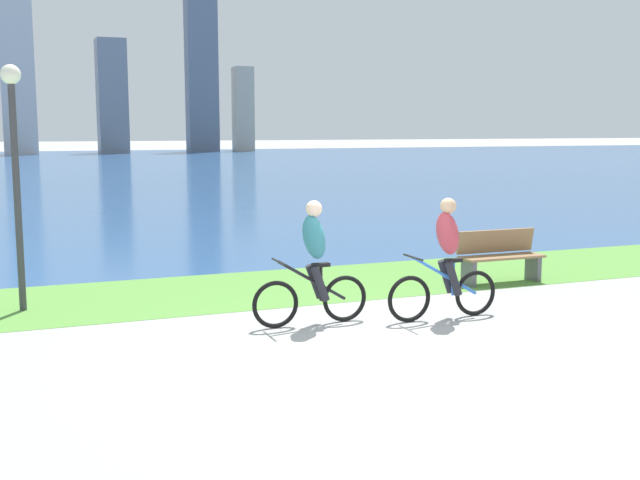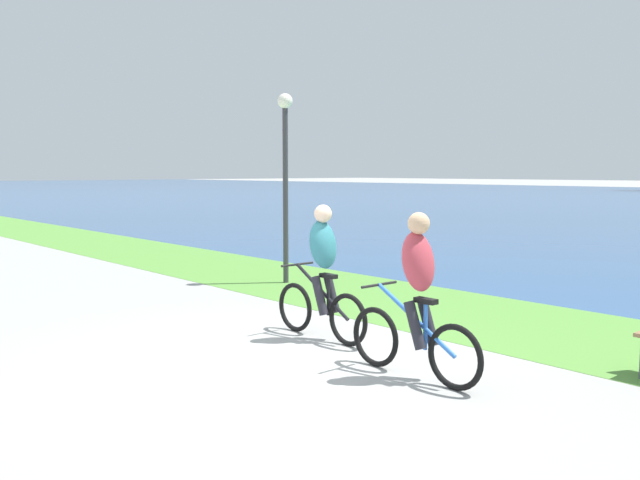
% 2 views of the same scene
% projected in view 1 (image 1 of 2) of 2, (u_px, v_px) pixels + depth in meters
% --- Properties ---
extents(ground_plane, '(300.00, 300.00, 0.00)m').
position_uv_depth(ground_plane, '(378.00, 342.00, 9.72)').
color(ground_plane, '#9E9E99').
extents(grass_strip_bayside, '(120.00, 3.01, 0.01)m').
position_uv_depth(grass_strip_bayside, '(282.00, 286.00, 13.12)').
color(grass_strip_bayside, '#59933D').
rests_on(grass_strip_bayside, ground).
extents(bay_water_surface, '(300.00, 80.19, 0.00)m').
position_uv_depth(bay_water_surface, '(77.00, 168.00, 51.41)').
color(bay_water_surface, '#2D568C').
rests_on(bay_water_surface, ground).
extents(cyclist_lead, '(1.63, 0.52, 1.68)m').
position_uv_depth(cyclist_lead, '(313.00, 263.00, 10.48)').
color(cyclist_lead, black).
rests_on(cyclist_lead, ground).
extents(cyclist_trailing, '(1.69, 0.52, 1.68)m').
position_uv_depth(cyclist_trailing, '(446.00, 259.00, 10.81)').
color(cyclist_trailing, black).
rests_on(cyclist_trailing, ground).
extents(bench_near_path, '(1.50, 0.47, 0.90)m').
position_uv_depth(bench_near_path, '(500.00, 256.00, 13.43)').
color(bench_near_path, olive).
rests_on(bench_near_path, ground).
extents(lamppost_tall, '(0.28, 0.28, 3.51)m').
position_uv_depth(lamppost_tall, '(15.00, 149.00, 11.08)').
color(lamppost_tall, '#38383D').
rests_on(lamppost_tall, ground).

